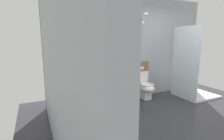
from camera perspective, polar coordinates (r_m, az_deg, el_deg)
name	(u,v)px	position (r m, az deg, el deg)	size (l,w,h in m)	color
ground_plane	(178,126)	(3.80, 20.91, -16.72)	(5.79, 4.89, 0.10)	#2D2D33
wall_back	(132,48)	(4.79, 6.49, 7.12)	(4.59, 0.50, 2.73)	#999EA3
wall_left	(55,60)	(2.35, -18.14, 3.12)	(0.12, 3.69, 2.73)	#999EA3
bath_mat	(80,119)	(3.75, -10.55, -15.63)	(0.68, 0.44, 0.01)	#9E9993
vanity_sink_left	(73,93)	(4.12, -12.72, -7.26)	(0.70, 0.45, 0.76)	brown
tap_on_left_sink	(71,73)	(4.17, -13.42, -1.07)	(0.03, 0.13, 0.11)	silver
vanity_sink_right	(111,88)	(4.40, -0.37, -5.84)	(0.70, 0.45, 0.76)	brown
tap_on_right_sink	(108,70)	(4.45, -1.21, -0.06)	(0.03, 0.13, 0.11)	silver
toilet	(144,85)	(4.88, 10.38, -4.75)	(0.48, 0.63, 1.00)	brown
toothbrush_cup	(59,75)	(4.12, -17.07, -1.63)	(0.07, 0.07, 0.21)	silver
soap_dispenser	(118,69)	(4.56, 2.04, 0.35)	(0.06, 0.06, 0.19)	gray
folded_hand_towel	(111,74)	(4.19, -0.17, -1.40)	(0.22, 0.16, 0.04)	white
shower_tray	(192,83)	(5.38, 24.75, -4.03)	(1.05, 0.89, 1.95)	white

